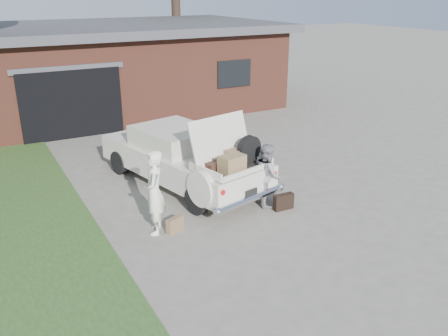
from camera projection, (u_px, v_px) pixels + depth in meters
ground at (238, 227)px, 9.72m from camera, size 90.00×90.00×0.00m
house at (114, 66)px, 18.96m from camera, size 12.80×7.80×3.30m
sedan at (183, 156)px, 11.65m from camera, size 2.93×5.16×1.98m
woman_left at (154, 193)px, 9.24m from camera, size 0.63×0.74×1.70m
woman_right at (267, 175)px, 10.53m from camera, size 0.70×0.81×1.42m
suitcase_left at (175, 225)px, 9.49m from camera, size 0.41×0.27×0.31m
suitcase_right at (283, 202)px, 10.44m from camera, size 0.47×0.16×0.36m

